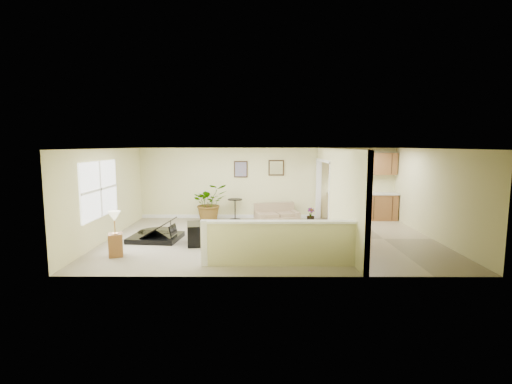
{
  "coord_description": "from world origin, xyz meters",
  "views": [
    {
      "loc": [
        -0.35,
        -10.07,
        2.59
      ],
      "look_at": [
        -0.4,
        0.4,
        1.27
      ],
      "focal_mm": 26.0,
      "sensor_mm": 36.0,
      "label": 1
    }
  ],
  "objects_px": {
    "small_plant": "(311,216)",
    "piano": "(155,221)",
    "accent_table": "(235,206)",
    "palm_plant": "(210,203)",
    "loveseat": "(277,213)",
    "piano_bench": "(196,234)",
    "lamp_stand": "(115,237)"
  },
  "relations": [
    {
      "from": "accent_table",
      "to": "small_plant",
      "type": "bearing_deg",
      "value": -7.31
    },
    {
      "from": "piano",
      "to": "lamp_stand",
      "type": "distance_m",
      "value": 1.71
    },
    {
      "from": "small_plant",
      "to": "piano",
      "type": "bearing_deg",
      "value": -153.39
    },
    {
      "from": "palm_plant",
      "to": "loveseat",
      "type": "bearing_deg",
      "value": -1.18
    },
    {
      "from": "piano",
      "to": "accent_table",
      "type": "relative_size",
      "value": 2.28
    },
    {
      "from": "accent_table",
      "to": "loveseat",
      "type": "bearing_deg",
      "value": -11.71
    },
    {
      "from": "loveseat",
      "to": "piano_bench",
      "type": "bearing_deg",
      "value": -143.85
    },
    {
      "from": "loveseat",
      "to": "accent_table",
      "type": "distance_m",
      "value": 1.48
    },
    {
      "from": "palm_plant",
      "to": "lamp_stand",
      "type": "distance_m",
      "value": 4.39
    },
    {
      "from": "piano_bench",
      "to": "accent_table",
      "type": "height_order",
      "value": "accent_table"
    },
    {
      "from": "piano",
      "to": "small_plant",
      "type": "height_order",
      "value": "piano"
    },
    {
      "from": "piano",
      "to": "lamp_stand",
      "type": "xyz_separation_m",
      "value": [
        -0.48,
        -1.64,
        -0.06
      ]
    },
    {
      "from": "small_plant",
      "to": "piano_bench",
      "type": "bearing_deg",
      "value": -140.12
    },
    {
      "from": "piano_bench",
      "to": "small_plant",
      "type": "bearing_deg",
      "value": 39.88
    },
    {
      "from": "piano_bench",
      "to": "accent_table",
      "type": "relative_size",
      "value": 1.12
    },
    {
      "from": "palm_plant",
      "to": "small_plant",
      "type": "xyz_separation_m",
      "value": [
        3.44,
        -0.08,
        -0.43
      ]
    },
    {
      "from": "piano",
      "to": "loveseat",
      "type": "height_order",
      "value": "piano"
    },
    {
      "from": "palm_plant",
      "to": "piano",
      "type": "bearing_deg",
      "value": -116.56
    },
    {
      "from": "loveseat",
      "to": "accent_table",
      "type": "xyz_separation_m",
      "value": [
        -1.44,
        0.3,
        0.16
      ]
    },
    {
      "from": "piano_bench",
      "to": "loveseat",
      "type": "relative_size",
      "value": 0.51
    },
    {
      "from": "piano_bench",
      "to": "loveseat",
      "type": "height_order",
      "value": "loveseat"
    },
    {
      "from": "piano_bench",
      "to": "lamp_stand",
      "type": "bearing_deg",
      "value": -147.04
    },
    {
      "from": "piano",
      "to": "small_plant",
      "type": "bearing_deg",
      "value": 32.4
    },
    {
      "from": "piano_bench",
      "to": "palm_plant",
      "type": "height_order",
      "value": "palm_plant"
    },
    {
      "from": "small_plant",
      "to": "lamp_stand",
      "type": "bearing_deg",
      "value": -142.27
    },
    {
      "from": "piano",
      "to": "palm_plant",
      "type": "bearing_deg",
      "value": 69.23
    },
    {
      "from": "piano",
      "to": "loveseat",
      "type": "bearing_deg",
      "value": 39.81
    },
    {
      "from": "piano_bench",
      "to": "palm_plant",
      "type": "relative_size",
      "value": 0.56
    },
    {
      "from": "piano_bench",
      "to": "accent_table",
      "type": "distance_m",
      "value": 3.32
    },
    {
      "from": "piano_bench",
      "to": "piano",
      "type": "bearing_deg",
      "value": 155.61
    },
    {
      "from": "small_plant",
      "to": "loveseat",
      "type": "bearing_deg",
      "value": 178.34
    },
    {
      "from": "accent_table",
      "to": "piano",
      "type": "bearing_deg",
      "value": -127.67
    }
  ]
}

